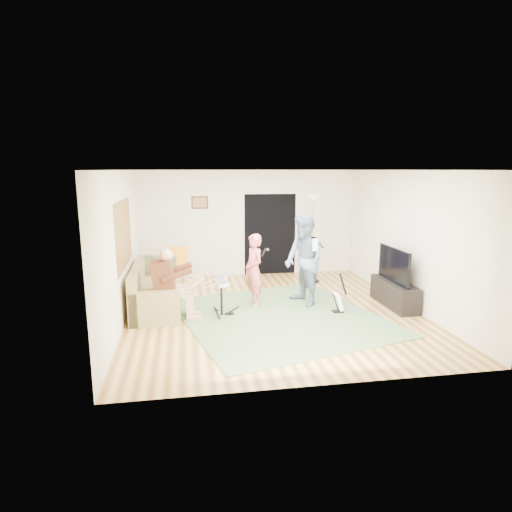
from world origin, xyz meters
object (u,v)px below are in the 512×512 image
at_px(drum_kit, 222,299).
at_px(tv_cabinet, 394,294).
at_px(guitar_spare, 338,301).
at_px(sofa, 153,294).
at_px(torchiere_lamp, 313,223).
at_px(dining_chair, 180,276).
at_px(television, 394,265).
at_px(singer, 254,270).
at_px(guitarist, 304,260).

height_order(drum_kit, tv_cabinet, drum_kit).
xyz_separation_m(drum_kit, guitar_spare, (2.23, -0.19, -0.09)).
relative_size(drum_kit, guitar_spare, 0.93).
bearing_deg(guitar_spare, sofa, 166.56).
bearing_deg(torchiere_lamp, drum_kit, -138.01).
relative_size(drum_kit, torchiere_lamp, 0.34).
relative_size(dining_chair, television, 0.85).
bearing_deg(drum_kit, singer, 36.57).
height_order(sofa, guitarist, guitarist).
bearing_deg(tv_cabinet, guitar_spare, -169.76).
bearing_deg(guitar_spare, television, 10.65).
distance_m(drum_kit, guitar_spare, 2.24).
bearing_deg(dining_chair, sofa, -117.68).
distance_m(drum_kit, television, 3.49).
height_order(guitar_spare, torchiere_lamp, torchiere_lamp).
xyz_separation_m(sofa, television, (4.75, -0.61, 0.56)).
bearing_deg(drum_kit, guitar_spare, -4.95).
relative_size(guitarist, tv_cabinet, 1.32).
bearing_deg(tv_cabinet, television, 180.00).
relative_size(singer, television, 1.23).
distance_m(guitarist, tv_cabinet, 1.95).
relative_size(torchiere_lamp, tv_cabinet, 1.51).
bearing_deg(sofa, drum_kit, -26.61).
height_order(guitar_spare, dining_chair, dining_chair).
bearing_deg(guitarist, torchiere_lamp, 142.23).
bearing_deg(dining_chair, torchiere_lamp, 3.74).
height_order(dining_chair, tv_cabinet, dining_chair).
bearing_deg(sofa, singer, -3.69).
relative_size(guitar_spare, tv_cabinet, 0.56).
bearing_deg(torchiere_lamp, singer, -136.01).
distance_m(torchiere_lamp, television, 2.45).
height_order(guitarist, dining_chair, guitarist).
xyz_separation_m(torchiere_lamp, television, (1.04, -2.13, -0.60)).
bearing_deg(guitarist, guitar_spare, 26.05).
height_order(torchiere_lamp, tv_cabinet, torchiere_lamp).
height_order(drum_kit, torchiere_lamp, torchiere_lamp).
xyz_separation_m(singer, guitarist, (1.00, -0.13, 0.19)).
bearing_deg(television, sofa, 172.63).
relative_size(drum_kit, singer, 0.49).
distance_m(singer, television, 2.79).
xyz_separation_m(drum_kit, dining_chair, (-0.78, 1.78, 0.04)).
distance_m(sofa, guitar_spare, 3.63).
bearing_deg(sofa, television, -7.37).
bearing_deg(tv_cabinet, torchiere_lamp, 117.11).
height_order(singer, dining_chair, singer).
relative_size(guitarist, torchiere_lamp, 0.88).
bearing_deg(singer, torchiere_lamp, 117.71).
relative_size(dining_chair, tv_cabinet, 0.72).
bearing_deg(drum_kit, sofa, 153.39).
bearing_deg(guitar_spare, singer, 154.96).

